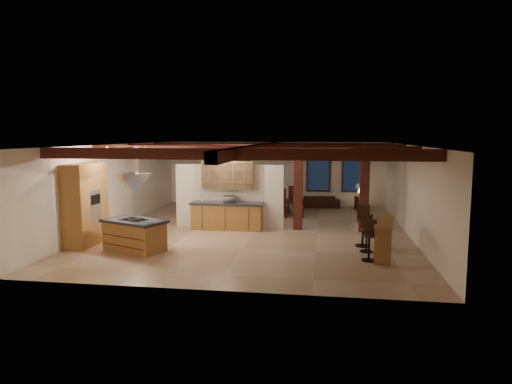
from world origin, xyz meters
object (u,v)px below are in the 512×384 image
at_px(kitchen_island, 135,235).
at_px(dining_table, 279,208).
at_px(sofa, 319,201).
at_px(bar_counter, 384,233).

relative_size(kitchen_island, dining_table, 1.20).
distance_m(sofa, bar_counter, 8.37).
bearing_deg(dining_table, sofa, 60.72).
height_order(kitchen_island, dining_table, kitchen_island).
bearing_deg(dining_table, bar_counter, -54.32).
distance_m(kitchen_island, dining_table, 7.21).
bearing_deg(bar_counter, dining_table, 119.47).
bearing_deg(sofa, bar_counter, 95.08).
bearing_deg(kitchen_island, sofa, 59.62).
height_order(sofa, bar_counter, bar_counter).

